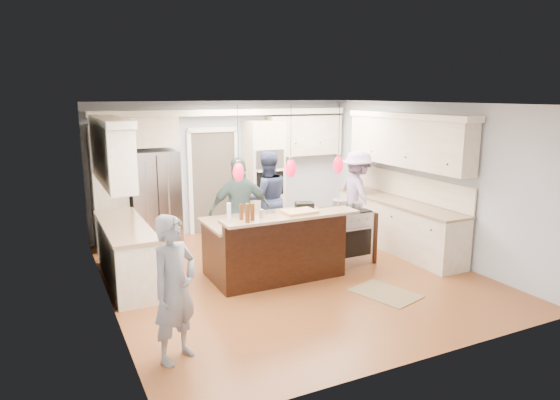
# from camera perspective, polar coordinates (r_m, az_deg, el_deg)

# --- Properties ---
(ground_plane) EXTENTS (6.00, 6.00, 0.00)m
(ground_plane) POSITION_cam_1_polar(r_m,az_deg,el_deg) (8.13, 1.10, -8.42)
(ground_plane) COLOR #9A542A
(ground_plane) RESTS_ON ground
(room_shell) EXTENTS (5.54, 6.04, 2.72)m
(room_shell) POSITION_cam_1_polar(r_m,az_deg,el_deg) (7.68, 1.15, 4.39)
(room_shell) COLOR #B2BCC6
(room_shell) RESTS_ON ground
(refrigerator) EXTENTS (0.90, 0.70, 1.80)m
(refrigerator) POSITION_cam_1_polar(r_m,az_deg,el_deg) (9.80, -14.16, 0.26)
(refrigerator) COLOR #B7B7BC
(refrigerator) RESTS_ON ground
(oven_column) EXTENTS (0.72, 0.69, 2.30)m
(oven_column) POSITION_cam_1_polar(r_m,az_deg,el_deg) (10.48, -1.88, 2.77)
(oven_column) COLOR beige
(oven_column) RESTS_ON ground
(back_upper_cabinets) EXTENTS (5.30, 0.61, 2.54)m
(back_upper_cabinets) POSITION_cam_1_polar(r_m,az_deg,el_deg) (9.99, -10.01, 5.13)
(back_upper_cabinets) COLOR beige
(back_upper_cabinets) RESTS_ON ground
(right_counter_run) EXTENTS (0.64, 3.10, 2.51)m
(right_counter_run) POSITION_cam_1_polar(r_m,az_deg,el_deg) (9.40, 13.65, 0.75)
(right_counter_run) COLOR beige
(right_counter_run) RESTS_ON ground
(left_cabinets) EXTENTS (0.64, 2.30, 2.51)m
(left_cabinets) POSITION_cam_1_polar(r_m,az_deg,el_deg) (7.85, -17.77, -1.70)
(left_cabinets) COLOR beige
(left_cabinets) RESTS_ON ground
(kitchen_island) EXTENTS (2.10, 1.46, 1.12)m
(kitchen_island) POSITION_cam_1_polar(r_m,az_deg,el_deg) (7.93, -0.72, -5.25)
(kitchen_island) COLOR black
(kitchen_island) RESTS_ON ground
(island_range) EXTENTS (0.82, 0.71, 0.92)m
(island_range) POSITION_cam_1_polar(r_m,az_deg,el_deg) (8.67, 7.52, -4.03)
(island_range) COLOR #B7B7BC
(island_range) RESTS_ON ground
(pendant_lights) EXTENTS (1.75, 0.15, 1.03)m
(pendant_lights) POSITION_cam_1_polar(r_m,az_deg,el_deg) (7.12, 1.24, 3.66)
(pendant_lights) COLOR black
(pendant_lights) RESTS_ON ground
(person_bar_end) EXTENTS (0.71, 0.64, 1.62)m
(person_bar_end) POSITION_cam_1_polar(r_m,az_deg,el_deg) (5.50, -11.94, -9.92)
(person_bar_end) COLOR slate
(person_bar_end) RESTS_ON ground
(person_far_left) EXTENTS (0.96, 0.80, 1.80)m
(person_far_left) POSITION_cam_1_polar(r_m,az_deg,el_deg) (9.40, -1.51, 0.12)
(person_far_left) COLOR #2B3554
(person_far_left) RESTS_ON ground
(person_far_right) EXTENTS (1.10, 0.54, 1.82)m
(person_far_right) POSITION_cam_1_polar(r_m,az_deg,el_deg) (8.41, -4.56, -1.26)
(person_far_right) COLOR #435E5C
(person_far_right) RESTS_ON ground
(person_range_side) EXTENTS (0.73, 1.18, 1.75)m
(person_range_side) POSITION_cam_1_polar(r_m,az_deg,el_deg) (10.06, 8.86, 0.65)
(person_range_side) COLOR gray
(person_range_side) RESTS_ON ground
(floor_rug) EXTENTS (0.87, 1.06, 0.01)m
(floor_rug) POSITION_cam_1_polar(r_m,az_deg,el_deg) (7.52, 11.95, -10.38)
(floor_rug) COLOR olive
(floor_rug) RESTS_ON ground
(water_bottle) EXTENTS (0.07, 0.07, 0.26)m
(water_bottle) POSITION_cam_1_polar(r_m,az_deg,el_deg) (6.86, -5.86, -1.43)
(water_bottle) COLOR silver
(water_bottle) RESTS_ON kitchen_island
(beer_bottle_a) EXTENTS (0.07, 0.07, 0.22)m
(beer_bottle_a) POSITION_cam_1_polar(r_m,az_deg,el_deg) (6.97, -4.45, -1.37)
(beer_bottle_a) COLOR #4E280E
(beer_bottle_a) RESTS_ON kitchen_island
(beer_bottle_b) EXTENTS (0.08, 0.08, 0.26)m
(beer_bottle_b) POSITION_cam_1_polar(r_m,az_deg,el_deg) (6.80, -3.75, -1.51)
(beer_bottle_b) COLOR #4E280E
(beer_bottle_b) RESTS_ON kitchen_island
(beer_bottle_c) EXTENTS (0.06, 0.06, 0.24)m
(beer_bottle_c) POSITION_cam_1_polar(r_m,az_deg,el_deg) (6.92, -3.17, -1.35)
(beer_bottle_c) COLOR #4E280E
(beer_bottle_c) RESTS_ON kitchen_island
(drink_can) EXTENTS (0.08, 0.08, 0.12)m
(drink_can) POSITION_cam_1_polar(r_m,az_deg,el_deg) (7.06, -2.15, -1.57)
(drink_can) COLOR #B7B7BC
(drink_can) RESTS_ON kitchen_island
(cutting_board) EXTENTS (0.50, 0.36, 0.04)m
(cutting_board) POSITION_cam_1_polar(r_m,az_deg,el_deg) (7.37, 2.22, -1.34)
(cutting_board) COLOR tan
(cutting_board) RESTS_ON kitchen_island
(pot_large) EXTENTS (0.27, 0.27, 0.16)m
(pot_large) POSITION_cam_1_polar(r_m,az_deg,el_deg) (8.54, 6.91, -0.50)
(pot_large) COLOR #B7B7BC
(pot_large) RESTS_ON island_range
(pot_small) EXTENTS (0.20, 0.20, 0.10)m
(pot_small) POSITION_cam_1_polar(r_m,az_deg,el_deg) (8.65, 8.79, -0.60)
(pot_small) COLOR #B7B7BC
(pot_small) RESTS_ON island_range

